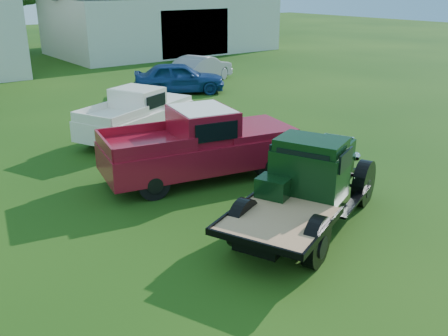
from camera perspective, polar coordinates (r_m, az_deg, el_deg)
ground at (r=10.92m, az=3.01°, el=-7.15°), size 120.00×120.00×0.00m
shed_right at (r=39.97m, az=-7.03°, el=16.79°), size 16.80×9.20×5.20m
vintage_flatbed at (r=10.91m, az=9.49°, el=-1.75°), size 5.34×3.73×1.97m
red_pickup at (r=13.45m, az=-2.86°, el=2.81°), size 5.71×3.14×1.97m
white_pickup at (r=17.33m, az=-9.95°, el=6.10°), size 4.95×3.49×1.70m
misc_car_blue at (r=24.55m, az=-5.14°, el=10.25°), size 4.64×3.63×1.48m
misc_car_grey at (r=27.18m, az=-2.67°, el=11.25°), size 4.58×3.06×1.43m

